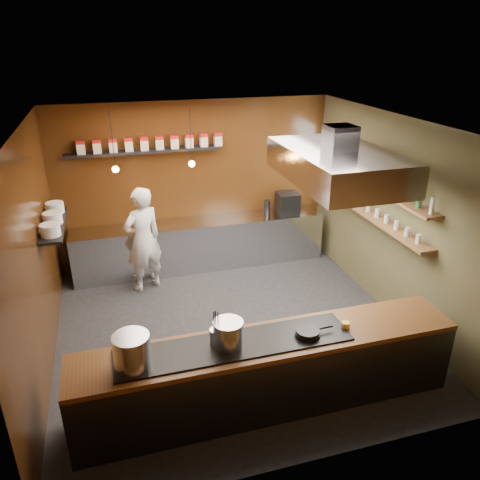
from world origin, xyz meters
name	(u,v)px	position (x,y,z in m)	size (l,w,h in m)	color
floor	(232,329)	(0.00, 0.00, 0.00)	(5.00, 5.00, 0.00)	black
back_wall	(196,184)	(0.00, 2.50, 1.50)	(5.00, 5.00, 0.00)	#331B09
left_wall	(35,259)	(-2.50, 0.00, 1.50)	(5.00, 5.00, 0.00)	#331B09
right_wall	(392,218)	(2.50, 0.00, 1.50)	(5.00, 5.00, 0.00)	#4D4E2C
ceiling	(231,125)	(0.00, 0.00, 3.00)	(5.00, 5.00, 0.00)	silver
window_pane	(339,164)	(2.45, 1.70, 1.90)	(1.00, 1.00, 0.00)	white
prep_counter	(201,244)	(0.00, 2.17, 0.45)	(4.60, 0.65, 0.90)	silver
pass_counter	(268,372)	(0.00, -1.60, 0.47)	(4.40, 0.72, 0.94)	#38383D
tin_shelf	(143,151)	(-0.90, 2.36, 2.20)	(2.60, 0.26, 0.04)	black
plate_shelf	(54,225)	(-2.34, 1.00, 1.55)	(0.30, 1.40, 0.04)	black
bottle_shelf_upper	(376,186)	(2.34, 0.30, 1.92)	(0.26, 2.80, 0.04)	brown
bottle_shelf_lower	(372,215)	(2.34, 0.30, 1.45)	(0.26, 2.80, 0.04)	brown
extractor_hood	(338,165)	(1.30, -0.40, 2.51)	(1.20, 2.00, 0.72)	#38383D
pendant_left	(115,166)	(-1.40, 1.70, 2.15)	(0.10, 0.10, 0.95)	black
pendant_right	(192,161)	(-0.20, 1.70, 2.15)	(0.10, 0.10, 0.95)	black
storage_tins	(152,143)	(-0.75, 2.36, 2.33)	(2.43, 0.13, 0.22)	beige
plate_stacks	(53,218)	(-2.34, 1.00, 1.65)	(0.26, 1.16, 0.16)	white
bottles	(377,177)	(2.34, 0.30, 2.06)	(0.06, 2.66, 0.24)	silver
wine_glasses	(373,210)	(2.34, 0.30, 1.53)	(0.07, 2.37, 0.13)	silver
stockpot_large	(132,351)	(-1.49, -1.67, 1.12)	(0.37, 0.37, 0.36)	silver
stockpot_small	(228,334)	(-0.48, -1.61, 1.09)	(0.33, 0.33, 0.31)	#B3B6BA
utensil_crock	(216,337)	(-0.59, -1.54, 1.03)	(0.15, 0.15, 0.19)	silver
frying_pan	(308,333)	(0.43, -1.67, 0.97)	(0.46, 0.29, 0.07)	black
butter_jar	(346,325)	(0.91, -1.64, 0.96)	(0.10, 0.10, 0.09)	yellow
espresso_machine	(288,203)	(1.68, 2.13, 1.10)	(0.39, 0.38, 0.39)	black
chef	(143,240)	(-1.08, 1.61, 0.90)	(0.66, 0.43, 1.81)	white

